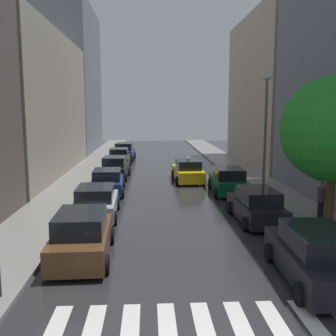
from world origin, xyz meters
name	(u,v)px	position (x,y,z in m)	size (l,w,h in m)	color
ground_plane	(165,177)	(0.00, 24.00, -0.02)	(28.00, 72.00, 0.04)	#2A2A2D
sidewalk_left	(82,176)	(-6.50, 24.00, 0.07)	(3.00, 72.00, 0.15)	gray
sidewalk_right	(246,175)	(6.50, 24.00, 0.07)	(3.00, 72.00, 0.15)	gray
crosswalk_stripes	(204,325)	(0.00, 2.31, 0.01)	(7.65, 2.20, 0.01)	silver
building_left_mid	(27,105)	(-11.00, 25.57, 5.60)	(6.00, 20.54, 11.20)	#9E9384
building_left_far	(70,81)	(-11.00, 43.64, 8.75)	(6.00, 14.97, 17.49)	slate
building_right_mid	(277,91)	(11.00, 30.89, 7.00)	(6.00, 16.20, 14.00)	#B2A38C
parked_car_left_nearest	(82,237)	(-3.70, 6.85, 0.81)	(2.20, 4.44, 1.73)	brown
parked_car_left_second	(96,203)	(-3.91, 12.26, 0.74)	(2.25, 4.26, 1.57)	#B2B7BF
parked_car_left_third	(107,182)	(-3.90, 17.65, 0.74)	(2.22, 4.12, 1.57)	navy
parked_car_left_fourth	(115,168)	(-3.87, 23.19, 0.80)	(2.20, 4.26, 1.71)	black
parked_car_left_fifth	(119,159)	(-3.95, 28.71, 0.84)	(1.99, 4.06, 1.81)	brown
parked_car_left_sixth	(124,152)	(-3.82, 34.45, 0.84)	(2.26, 4.71, 1.81)	navy
parked_car_right_nearest	(315,256)	(3.75, 4.61, 0.80)	(2.29, 4.76, 1.72)	black
parked_car_right_second	(257,206)	(3.74, 11.11, 0.75)	(2.11, 4.40, 1.59)	black
parked_car_right_third	(228,181)	(3.70, 17.47, 0.77)	(2.22, 4.41, 1.64)	#0C4C2D
taxi_midroad	(188,171)	(1.57, 21.75, 0.76)	(2.21, 4.67, 1.81)	yellow
pedestrian_by_kerb	(322,189)	(6.73, 10.91, 1.57)	(0.91, 0.91, 2.03)	black
street_tree_right	(334,129)	(6.11, 8.78, 4.46)	(4.28, 4.28, 6.46)	#513823
lamp_post_right	(265,128)	(5.55, 16.17, 4.20)	(0.60, 0.28, 7.03)	#595B60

